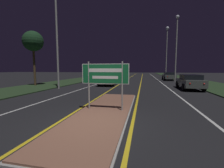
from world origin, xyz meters
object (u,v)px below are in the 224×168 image
(streetlight_left_near, at_px, (56,15))
(car_receding_1, at_px, (169,76))
(highway_sign, at_px, (105,76))
(streetlight_right_near, at_px, (176,41))
(streetlight_right_far, at_px, (167,43))
(car_receding_0, at_px, (190,82))
(car_approaching_0, at_px, (109,79))

(streetlight_left_near, distance_m, car_receding_1, 20.10)
(highway_sign, distance_m, streetlight_right_near, 18.59)
(streetlight_right_far, xyz_separation_m, car_receding_1, (-0.19, -5.22, -6.54))
(car_receding_0, bearing_deg, streetlight_right_near, 88.40)
(car_receding_1, bearing_deg, streetlight_left_near, -131.28)
(streetlight_right_far, xyz_separation_m, car_receding_0, (-0.23, -17.54, -6.53))
(highway_sign, bearing_deg, car_receding_0, 55.98)
(streetlight_left_near, height_order, streetlight_right_far, streetlight_right_far)
(highway_sign, bearing_deg, streetlight_left_near, 133.65)
(streetlight_left_near, distance_m, car_receding_0, 14.19)
(streetlight_left_near, xyz_separation_m, car_receding_0, (12.57, 2.04, -6.25))
(streetlight_left_near, bearing_deg, streetlight_right_near, 38.33)
(streetlight_right_far, distance_m, car_receding_0, 18.72)
(car_receding_0, height_order, car_receding_1, car_receding_0)
(highway_sign, height_order, car_receding_0, highway_sign)
(streetlight_right_near, height_order, car_receding_1, streetlight_right_near)
(streetlight_left_near, height_order, streetlight_right_near, streetlight_left_near)
(streetlight_left_near, relative_size, car_receding_1, 2.21)
(streetlight_right_far, relative_size, car_receding_0, 2.55)
(streetlight_left_near, relative_size, car_approaching_0, 2.26)
(streetlight_right_near, xyz_separation_m, car_approaching_0, (-8.66, -5.83, -5.13))
(streetlight_right_near, relative_size, streetlight_right_far, 0.91)
(streetlight_left_near, relative_size, car_receding_0, 2.45)
(streetlight_right_near, bearing_deg, car_approaching_0, -146.04)
(highway_sign, distance_m, car_receding_0, 10.79)
(streetlight_right_near, relative_size, car_receding_0, 2.31)
(car_receding_0, bearing_deg, streetlight_left_near, -170.79)
(car_receding_0, bearing_deg, car_approaching_0, 165.08)
(car_approaching_0, bearing_deg, streetlight_right_far, 60.47)
(streetlight_right_far, bearing_deg, highway_sign, -103.28)
(highway_sign, relative_size, streetlight_left_near, 0.22)
(streetlight_left_near, distance_m, streetlight_right_far, 23.39)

